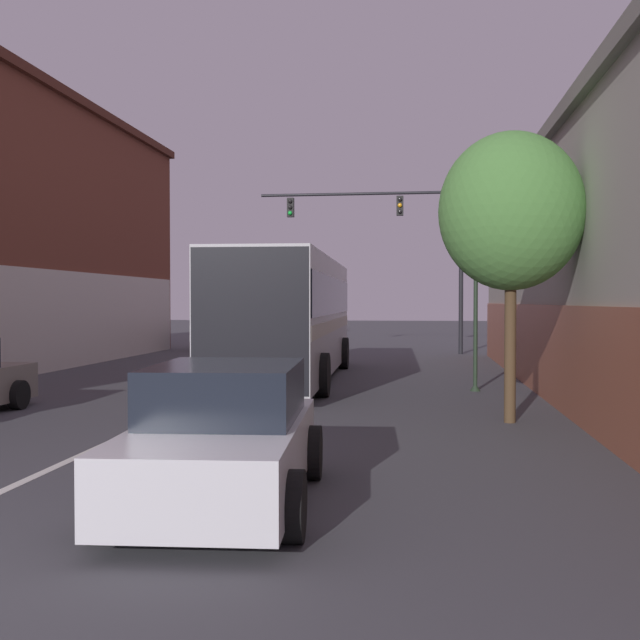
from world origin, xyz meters
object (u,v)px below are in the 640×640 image
(parked_car_left_near, at_px, (224,335))
(traffic_signal_gantry, at_px, (402,232))
(hatchback_foreground, at_px, (223,438))
(street_tree_near, at_px, (511,212))
(bus, at_px, (290,312))
(street_lamp, at_px, (476,274))

(parked_car_left_near, relative_size, traffic_signal_gantry, 0.50)
(traffic_signal_gantry, bearing_deg, parked_car_left_near, 164.96)
(hatchback_foreground, distance_m, street_tree_near, 7.54)
(bus, relative_size, street_tree_near, 2.25)
(bus, bearing_deg, parked_car_left_near, 20.28)
(bus, distance_m, street_tree_near, 8.56)
(traffic_signal_gantry, bearing_deg, hatchback_foreground, -93.44)
(traffic_signal_gantry, relative_size, street_lamp, 2.00)
(hatchback_foreground, relative_size, parked_car_left_near, 0.94)
(parked_car_left_near, distance_m, traffic_signal_gantry, 9.46)
(traffic_signal_gantry, distance_m, street_lamp, 13.13)
(parked_car_left_near, relative_size, street_tree_near, 0.81)
(street_tree_near, bearing_deg, hatchback_foreground, -122.29)
(street_tree_near, bearing_deg, street_lamp, 93.04)
(bus, xyz_separation_m, traffic_signal_gantry, (2.81, 10.86, 3.16))
(bus, relative_size, parked_car_left_near, 2.77)
(parked_car_left_near, bearing_deg, street_tree_near, -151.55)
(bus, xyz_separation_m, street_lamp, (4.85, -1.92, 0.96))
(street_lamp, bearing_deg, traffic_signal_gantry, 99.06)
(street_lamp, distance_m, street_tree_near, 4.78)
(hatchback_foreground, bearing_deg, parked_car_left_near, 11.02)
(traffic_signal_gantry, distance_m, street_tree_near, 17.66)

